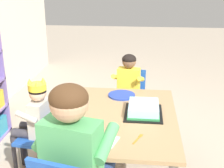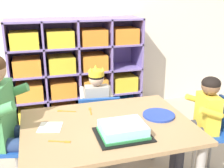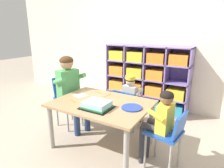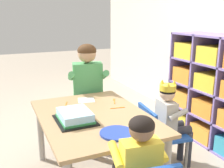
% 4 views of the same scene
% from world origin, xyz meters
% --- Properties ---
extents(activity_table, '(1.13, 0.82, 0.58)m').
position_xyz_m(activity_table, '(0.00, 0.00, 0.51)').
color(activity_table, '#A37F56').
rests_on(activity_table, ground).
extents(classroom_chair_blue, '(0.41, 0.40, 0.59)m').
position_xyz_m(classroom_chair_blue, '(0.07, 0.58, 0.36)').
color(classroom_chair_blue, '#1E4CA8').
rests_on(classroom_chair_blue, ground).
extents(child_with_crown, '(0.31, 0.32, 0.82)m').
position_xyz_m(child_with_crown, '(0.08, 0.68, 0.50)').
color(child_with_crown, '#B2ADA3').
rests_on(child_with_crown, ground).
extents(classroom_chair_adult_side, '(0.42, 0.39, 0.74)m').
position_xyz_m(classroom_chair_adult_side, '(-0.76, 0.21, 0.46)').
color(classroom_chair_adult_side, '#1E4CA8').
rests_on(classroom_chair_adult_side, ground).
extents(adult_helper_seated, '(0.47, 0.45, 1.07)m').
position_xyz_m(adult_helper_seated, '(-0.64, 0.18, 0.66)').
color(adult_helper_seated, '#4C9E5B').
rests_on(adult_helper_seated, ground).
extents(guest_at_table_side, '(0.32, 0.32, 0.86)m').
position_xyz_m(guest_at_table_side, '(0.71, -0.01, 0.55)').
color(guest_at_table_side, yellow).
rests_on(guest_at_table_side, ground).
extents(birthday_cake_on_tray, '(0.33, 0.28, 0.08)m').
position_xyz_m(birthday_cake_on_tray, '(0.05, -0.17, 0.62)').
color(birthday_cake_on_tray, black).
rests_on(birthday_cake_on_tray, activity_table).
extents(paper_plate_stack, '(0.23, 0.23, 0.01)m').
position_xyz_m(paper_plate_stack, '(0.38, 0.02, 0.59)').
color(paper_plate_stack, '#233DA3').
rests_on(paper_plate_stack, activity_table).
extents(paper_napkin_square, '(0.18, 0.18, 0.00)m').
position_xyz_m(paper_napkin_square, '(-0.38, 0.06, 0.58)').
color(paper_napkin_square, white).
rests_on(paper_napkin_square, activity_table).
extents(fork_at_table_front_edge, '(0.13, 0.07, 0.00)m').
position_xyz_m(fork_at_table_front_edge, '(-0.33, -0.14, 0.59)').
color(fork_at_table_front_edge, orange).
rests_on(fork_at_table_front_edge, activity_table).
extents(fork_scattered_mid_table, '(0.03, 0.13, 0.00)m').
position_xyz_m(fork_scattered_mid_table, '(-0.07, 0.25, 0.59)').
color(fork_scattered_mid_table, orange).
rests_on(fork_scattered_mid_table, activity_table).
extents(fork_by_napkin, '(0.14, 0.07, 0.00)m').
position_xyz_m(fork_by_napkin, '(-0.25, 0.29, 0.59)').
color(fork_by_napkin, orange).
rests_on(fork_by_napkin, activity_table).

